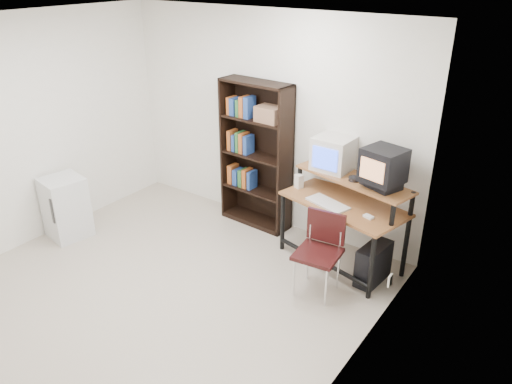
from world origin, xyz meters
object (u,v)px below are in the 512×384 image
Objects in this scene: crt_tv at (383,165)px; mini_fridge at (66,207)px; school_chair at (321,245)px; crt_monitor at (334,154)px; computer_desk at (345,205)px; bookshelf at (257,153)px; pc_tower at (373,264)px.

crt_tv is 0.59× the size of mini_fridge.
crt_monitor is at bearing 105.23° from school_chair.
school_chair is at bearing -72.29° from computer_desk.
mini_fridge is (-2.98, -1.38, -0.32)m from computer_desk.
crt_tv is at bearing -3.70° from bookshelf.
school_chair is 3.12m from mini_fridge.
crt_tv reaches higher than crt_monitor.
computer_desk is at bearing 88.09° from school_chair.
bookshelf is at bearing -179.01° from crt_monitor.
pc_tower is (0.08, -0.19, -1.01)m from crt_tv.
pc_tower is at bearing -25.56° from crt_monitor.
crt_tv reaches higher than mini_fridge.
mini_fridge reaches higher than pc_tower.
bookshelf reaches higher than crt_monitor.
crt_tv is 0.53× the size of school_chair.
crt_tv is 3.72m from mini_fridge.
computer_desk is 1.91× the size of mini_fridge.
mini_fridge is (-1.67, -1.61, -0.55)m from bookshelf.
computer_desk reaches higher than mini_fridge.
computer_desk is 3.30m from mini_fridge.
school_chair is (0.04, -0.60, -0.19)m from computer_desk.
bookshelf is at bearing -176.49° from computer_desk.
school_chair reaches higher than pc_tower.
computer_desk is 0.68m from pc_tower.
school_chair is 1.11× the size of mini_fridge.
crt_monitor reaches higher than mini_fridge.
crt_monitor is 1.08m from school_chair.
crt_tv is at bearing 18.81° from computer_desk.
crt_monitor is 0.66m from crt_tv.
bookshelf reaches higher than pc_tower.
computer_desk is 3.19× the size of pc_tower.
mini_fridge is at bearing -141.48° from computer_desk.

